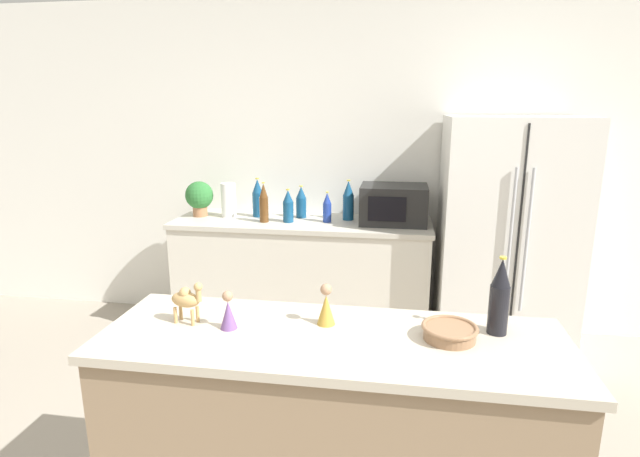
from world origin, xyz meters
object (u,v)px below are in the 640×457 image
Objects in this scene: back_bottle_0 at (264,203)px; wise_man_figurine_crimson at (326,307)px; back_bottle_4 at (258,198)px; fruit_bowl at (450,331)px; potted_plant at (199,197)px; wine_bottle at (500,297)px; refrigerator at (505,239)px; microwave at (394,204)px; back_bottle_2 at (301,202)px; back_bottle_5 at (348,201)px; paper_towel_roll at (229,200)px; back_bottle_1 at (288,206)px; wise_man_figurine_blue at (228,312)px; back_bottle_3 at (327,208)px; camel_figurine at (187,299)px.

back_bottle_0 reaches higher than wise_man_figurine_crimson.
fruit_bowl is (1.27, -1.96, -0.09)m from back_bottle_4.
fruit_bowl is 0.46m from wise_man_figurine_crimson.
potted_plant is 0.92× the size of wine_bottle.
refrigerator reaches higher than wise_man_figurine_crimson.
back_bottle_4 is at bearing 177.01° from microwave.
wine_bottle is at bearing -43.87° from potted_plant.
back_bottle_2 is 0.82× the size of back_bottle_5.
paper_towel_roll is 0.51m from back_bottle_1.
back_bottle_1 is 1.87m from wise_man_figurine_blue.
paper_towel_roll is (-2.05, 0.10, 0.20)m from refrigerator.
back_bottle_1 reaches higher than wise_man_figurine_crimson.
back_bottle_5 is at bearing 93.34° from wise_man_figurine_crimson.
back_bottle_5 is at bearing 34.60° from back_bottle_3.
camel_figurine is (-1.17, -0.09, -0.04)m from wine_bottle.
wine_bottle is 0.64m from wise_man_figurine_crimson.
back_bottle_2 is at bearing 176.71° from back_bottle_5.
wise_man_figurine_crimson is at bearing -76.12° from back_bottle_2.
back_bottle_0 is at bearing -60.97° from back_bottle_4.
back_bottle_2 is (0.07, 0.17, 0.00)m from back_bottle_1.
refrigerator is 1.84m from back_bottle_4.
back_bottle_5 reaches higher than wise_man_figurine_blue.
potted_plant is 1.19× the size of back_bottle_3.
potted_plant is 0.23m from paper_towel_roll.
wise_man_figurine_crimson is (-0.23, -1.85, -0.04)m from microwave.
refrigerator reaches higher than back_bottle_4.
paper_towel_roll is 0.89× the size of wine_bottle.
back_bottle_1 is (-0.77, -0.09, -0.02)m from microwave.
wise_man_figurine_blue is at bearing -78.85° from back_bottle_0.
potted_plant reaches higher than paper_towel_roll.
back_bottle_1 is 1.65× the size of wise_man_figurine_blue.
back_bottle_5 is 1.85× the size of wise_man_figurine_crimson.
back_bottle_0 is (0.55, -0.12, -0.01)m from potted_plant.
refrigerator reaches higher than back_bottle_5.
wise_man_figurine_crimson is at bearing -67.49° from back_bottle_0.
back_bottle_0 is 1.20× the size of back_bottle_2.
fruit_bowl is (1.18, -1.79, -0.09)m from back_bottle_0.
back_bottle_3 is at bearing 98.11° from wise_man_figurine_crimson.
microwave reaches higher than camel_figurine.
camel_figurine reaches higher than wise_man_figurine_blue.
wise_man_figurine_blue is at bearing -126.36° from refrigerator.
wise_man_figurine_blue is (0.18, -1.86, -0.03)m from back_bottle_1.
back_bottle_4 is at bearing 122.96° from fruit_bowl.
potted_plant is at bearing 114.99° from wise_man_figurine_blue.
potted_plant is 1.16m from back_bottle_5.
back_bottle_2 is at bearing 38.71° from back_bottle_0.
back_bottle_2 reaches higher than wise_man_figurine_blue.
microwave is 3.19× the size of wise_man_figurine_blue.
fruit_bowl is (0.57, -1.97, -0.09)m from back_bottle_5.
back_bottle_1 is at bearing 107.09° from wise_man_figurine_crimson.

